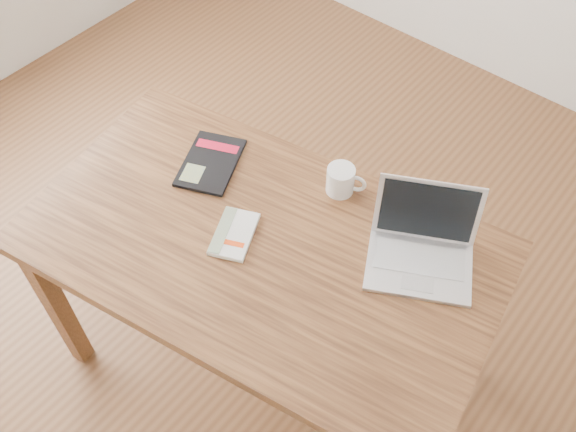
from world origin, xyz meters
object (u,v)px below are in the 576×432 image
Objects in this scene: desk at (262,260)px; white_guidebook at (234,234)px; coffee_mug at (341,180)px; black_guidebook at (210,163)px; laptop at (422,246)px.

desk is 7.26× the size of white_guidebook.
desk is 12.36× the size of coffee_mug.
black_guidebook is at bearing 122.82° from white_guidebook.
coffee_mug is (0.13, 0.33, 0.04)m from white_guidebook.
laptop is at bearing 23.83° from desk.
coffee_mug reaches higher than desk.
white_guidebook is 0.36m from coffee_mug.
black_guidebook is 2.41× the size of coffee_mug.
laptop is at bearing 7.63° from white_guidebook.
desk is at bearing -45.45° from black_guidebook.
white_guidebook is at bearing -166.89° from desk.
coffee_mug is at bearing 142.44° from laptop.
coffee_mug is (0.06, 0.30, 0.14)m from desk.
coffee_mug is (-0.31, 0.05, 0.00)m from laptop.
black_guidebook is (-0.32, 0.13, 0.10)m from desk.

